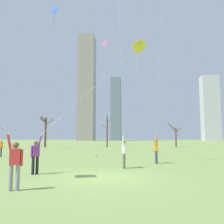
{
  "coord_description": "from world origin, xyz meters",
  "views": [
    {
      "loc": [
        1.35,
        -10.53,
        1.76
      ],
      "look_at": [
        0.0,
        6.0,
        3.59
      ],
      "focal_mm": 37.49,
      "sensor_mm": 36.0,
      "label": 1
    }
  ],
  "objects_px": {
    "kite_flyer_midfield_left_purple": "(122,107)",
    "kite_flyer_midfield_center_green": "(158,111)",
    "bystander_strolling_midfield": "(0,147)",
    "distant_kite_drifting_right_pink": "(103,51)",
    "kite_flyer_far_back_yellow": "(63,127)",
    "distant_kite_drifting_left_blue": "(57,18)",
    "bare_tree_right_of_center": "(107,130)",
    "bare_tree_far_right_edge": "(175,135)",
    "bare_tree_rightmost": "(45,130)"
  },
  "relations": [
    {
      "from": "bare_tree_right_of_center",
      "to": "bare_tree_far_right_edge",
      "type": "relative_size",
      "value": 1.26
    },
    {
      "from": "bare_tree_rightmost",
      "to": "kite_flyer_midfield_center_green",
      "type": "bearing_deg",
      "value": -57.06
    },
    {
      "from": "bystander_strolling_midfield",
      "to": "bare_tree_far_right_edge",
      "type": "xyz_separation_m",
      "value": [
        20.62,
        25.79,
        1.38
      ]
    },
    {
      "from": "bystander_strolling_midfield",
      "to": "bare_tree_right_of_center",
      "type": "relative_size",
      "value": 0.28
    },
    {
      "from": "kite_flyer_midfield_left_purple",
      "to": "bystander_strolling_midfield",
      "type": "height_order",
      "value": "kite_flyer_midfield_left_purple"
    },
    {
      "from": "kite_flyer_midfield_center_green",
      "to": "distant_kite_drifting_left_blue",
      "type": "height_order",
      "value": "distant_kite_drifting_left_blue"
    },
    {
      "from": "kite_flyer_far_back_yellow",
      "to": "distant_kite_drifting_right_pink",
      "type": "distance_m",
      "value": 27.39
    },
    {
      "from": "kite_flyer_far_back_yellow",
      "to": "bystander_strolling_midfield",
      "type": "relative_size",
      "value": 5.69
    },
    {
      "from": "kite_flyer_far_back_yellow",
      "to": "distant_kite_drifting_left_blue",
      "type": "height_order",
      "value": "distant_kite_drifting_left_blue"
    },
    {
      "from": "bystander_strolling_midfield",
      "to": "kite_flyer_far_back_yellow",
      "type": "bearing_deg",
      "value": -45.39
    },
    {
      "from": "bystander_strolling_midfield",
      "to": "bare_tree_right_of_center",
      "type": "distance_m",
      "value": 24.05
    },
    {
      "from": "bystander_strolling_midfield",
      "to": "distant_kite_drifting_right_pink",
      "type": "xyz_separation_m",
      "value": [
        7.51,
        15.47,
        14.78
      ]
    },
    {
      "from": "kite_flyer_midfield_left_purple",
      "to": "bare_tree_right_of_center",
      "type": "bearing_deg",
      "value": 97.17
    },
    {
      "from": "kite_flyer_midfield_left_purple",
      "to": "kite_flyer_far_back_yellow",
      "type": "distance_m",
      "value": 3.53
    },
    {
      "from": "bare_tree_rightmost",
      "to": "distant_kite_drifting_right_pink",
      "type": "bearing_deg",
      "value": -29.14
    },
    {
      "from": "distant_kite_drifting_right_pink",
      "to": "bare_tree_right_of_center",
      "type": "distance_m",
      "value": 14.45
    },
    {
      "from": "bare_tree_far_right_edge",
      "to": "kite_flyer_far_back_yellow",
      "type": "bearing_deg",
      "value": -109.74
    },
    {
      "from": "distant_kite_drifting_right_pink",
      "to": "bare_tree_right_of_center",
      "type": "height_order",
      "value": "distant_kite_drifting_right_pink"
    },
    {
      "from": "distant_kite_drifting_right_pink",
      "to": "kite_flyer_midfield_center_green",
      "type": "bearing_deg",
      "value": -73.44
    },
    {
      "from": "bystander_strolling_midfield",
      "to": "distant_kite_drifting_left_blue",
      "type": "distance_m",
      "value": 15.47
    },
    {
      "from": "distant_kite_drifting_right_pink",
      "to": "distant_kite_drifting_left_blue",
      "type": "bearing_deg",
      "value": -108.6
    },
    {
      "from": "kite_flyer_midfield_left_purple",
      "to": "bystander_strolling_midfield",
      "type": "distance_m",
      "value": 15.15
    },
    {
      "from": "kite_flyer_midfield_left_purple",
      "to": "bare_tree_rightmost",
      "type": "height_order",
      "value": "kite_flyer_midfield_left_purple"
    },
    {
      "from": "kite_flyer_midfield_left_purple",
      "to": "kite_flyer_midfield_center_green",
      "type": "xyz_separation_m",
      "value": [
        2.15,
        3.95,
        0.22
      ]
    },
    {
      "from": "bystander_strolling_midfield",
      "to": "kite_flyer_midfield_center_green",
      "type": "bearing_deg",
      "value": -21.84
    },
    {
      "from": "bare_tree_far_right_edge",
      "to": "bare_tree_rightmost",
      "type": "bearing_deg",
      "value": -170.99
    },
    {
      "from": "kite_flyer_midfield_left_purple",
      "to": "bare_tree_right_of_center",
      "type": "xyz_separation_m",
      "value": [
        -4.05,
        32.18,
        -0.08
      ]
    },
    {
      "from": "kite_flyer_far_back_yellow",
      "to": "bystander_strolling_midfield",
      "type": "bearing_deg",
      "value": 134.61
    },
    {
      "from": "kite_flyer_midfield_left_purple",
      "to": "kite_flyer_far_back_yellow",
      "type": "xyz_separation_m",
      "value": [
        -3.26,
        1.01,
        -0.91
      ]
    },
    {
      "from": "distant_kite_drifting_right_pink",
      "to": "bare_tree_right_of_center",
      "type": "bearing_deg",
      "value": 89.68
    },
    {
      "from": "kite_flyer_midfield_left_purple",
      "to": "kite_flyer_far_back_yellow",
      "type": "height_order",
      "value": "kite_flyer_midfield_left_purple"
    },
    {
      "from": "kite_flyer_far_back_yellow",
      "to": "distant_kite_drifting_left_blue",
      "type": "distance_m",
      "value": 18.62
    },
    {
      "from": "kite_flyer_midfield_left_purple",
      "to": "distant_kite_drifting_right_pink",
      "type": "distance_m",
      "value": 28.14
    },
    {
      "from": "distant_kite_drifting_left_blue",
      "to": "bare_tree_far_right_edge",
      "type": "relative_size",
      "value": 3.66
    },
    {
      "from": "distant_kite_drifting_right_pink",
      "to": "bare_tree_far_right_edge",
      "type": "distance_m",
      "value": 21.4
    },
    {
      "from": "bare_tree_right_of_center",
      "to": "bare_tree_far_right_edge",
      "type": "distance_m",
      "value": 13.45
    },
    {
      "from": "kite_flyer_midfield_left_purple",
      "to": "kite_flyer_midfield_center_green",
      "type": "relative_size",
      "value": 1.24
    },
    {
      "from": "bystander_strolling_midfield",
      "to": "bare_tree_rightmost",
      "type": "height_order",
      "value": "bare_tree_rightmost"
    },
    {
      "from": "kite_flyer_midfield_center_green",
      "to": "distant_kite_drifting_right_pink",
      "type": "xyz_separation_m",
      "value": [
        -6.24,
        20.98,
        12.19
      ]
    },
    {
      "from": "distant_kite_drifting_right_pink",
      "to": "bare_tree_far_right_edge",
      "type": "bearing_deg",
      "value": 38.22
    },
    {
      "from": "kite_flyer_midfield_left_purple",
      "to": "distant_kite_drifting_right_pink",
      "type": "relative_size",
      "value": 0.84
    },
    {
      "from": "distant_kite_drifting_left_blue",
      "to": "bare_tree_right_of_center",
      "type": "height_order",
      "value": "distant_kite_drifting_left_blue"
    },
    {
      "from": "kite_flyer_midfield_center_green",
      "to": "kite_flyer_far_back_yellow",
      "type": "xyz_separation_m",
      "value": [
        -5.41,
        -2.94,
        -1.13
      ]
    },
    {
      "from": "kite_flyer_far_back_yellow",
      "to": "bystander_strolling_midfield",
      "type": "xyz_separation_m",
      "value": [
        -8.33,
        8.45,
        -1.45
      ]
    },
    {
      "from": "kite_flyer_far_back_yellow",
      "to": "bare_tree_right_of_center",
      "type": "distance_m",
      "value": 31.19
    },
    {
      "from": "kite_flyer_midfield_center_green",
      "to": "bare_tree_far_right_edge",
      "type": "xyz_separation_m",
      "value": [
        6.87,
        31.3,
        -1.21
      ]
    },
    {
      "from": "distant_kite_drifting_right_pink",
      "to": "kite_flyer_far_back_yellow",
      "type": "bearing_deg",
      "value": -88.03
    },
    {
      "from": "bystander_strolling_midfield",
      "to": "distant_kite_drifting_right_pink",
      "type": "distance_m",
      "value": 22.67
    },
    {
      "from": "kite_flyer_midfield_left_purple",
      "to": "distant_kite_drifting_left_blue",
      "type": "distance_m",
      "value": 19.78
    },
    {
      "from": "kite_flyer_midfield_center_green",
      "to": "bare_tree_far_right_edge",
      "type": "height_order",
      "value": "kite_flyer_midfield_center_green"
    }
  ]
}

